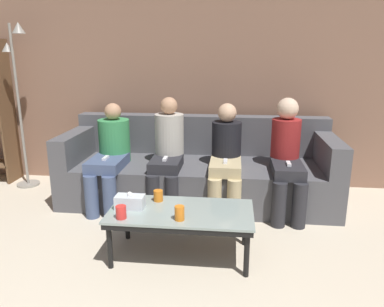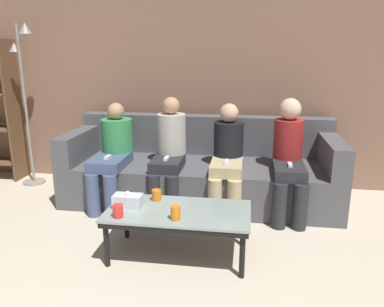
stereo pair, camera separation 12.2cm
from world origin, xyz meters
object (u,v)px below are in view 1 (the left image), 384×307
Objects in this scene: couch at (199,171)px; cup_far_center at (158,196)px; cup_near_right at (180,213)px; seated_person_mid_right at (226,156)px; coffee_table at (181,215)px; standing_lamp at (19,89)px; tissue_box at (130,202)px; seated_person_left_end at (111,152)px; seated_person_right_end at (287,154)px; cup_near_left at (121,212)px; seated_person_mid_left at (168,151)px.

couch reaches higher than cup_far_center.
couch is 1.38m from cup_near_right.
couch is 2.66× the size of seated_person_mid_right.
cup_near_right is 0.10× the size of seated_person_mid_right.
couch is at bearing 89.09° from coffee_table.
standing_lamp reaches higher than couch.
cup_near_right is 0.06× the size of standing_lamp.
tissue_box is 1.07m from seated_person_left_end.
coffee_table is 0.98× the size of seated_person_right_end.
cup_far_center is 0.05× the size of standing_lamp.
standing_lamp is (-2.03, 1.39, 0.80)m from coffee_table.
coffee_table is 2.59m from standing_lamp.
couch is 1.47m from cup_near_left.
cup_far_center is 0.08× the size of seated_person_mid_right.
seated_person_right_end reaches higher than tissue_box.
cup_near_right is 1.18m from seated_person_mid_right.
cup_far_center is 0.08× the size of seated_person_mid_left.
coffee_table is at bearing -74.47° from seated_person_mid_left.
standing_lamp is (-2.05, 0.18, 0.83)m from couch.
seated_person_mid_left is (-0.07, 0.82, 0.15)m from cup_far_center.
cup_near_left is at bearing -138.58° from seated_person_right_end.
seated_person_left_end is (-0.86, 0.96, 0.21)m from coffee_table.
cup_far_center is 0.84m from seated_person_mid_left.
seated_person_mid_left is (-0.27, 0.98, 0.24)m from coffee_table.
cup_far_center is at bearing 40.94° from tissue_box.
tissue_box reaches higher than cup_near_left.
seated_person_mid_left is (1.75, -0.41, -0.56)m from standing_lamp.
seated_person_mid_right is at bearing 75.25° from cup_near_right.
seated_person_mid_left is at bearing 178.99° from seated_person_right_end.
coffee_table is at bearing -132.96° from seated_person_right_end.
seated_person_mid_right is 0.58m from seated_person_right_end.
seated_person_mid_right is at bearing -10.42° from standing_lamp.
seated_person_left_end is (-0.65, 0.80, 0.13)m from cup_far_center.
tissue_box reaches higher than cup_far_center.
seated_person_right_end reaches higher than cup_far_center.
seated_person_mid_left is 1.05× the size of seated_person_mid_right.
seated_person_right_end is (1.30, 1.15, 0.16)m from cup_near_left.
cup_far_center is (-0.22, 0.33, -0.01)m from cup_near_right.
seated_person_right_end is at bearing -1.01° from seated_person_mid_left.
cup_near_left is 0.05× the size of standing_lamp.
seated_person_mid_left reaches higher than tissue_box.
coffee_table is 1.05m from seated_person_mid_left.
seated_person_right_end reaches higher than couch.
seated_person_mid_right is (0.31, 0.96, 0.21)m from coffee_table.
tissue_box reaches higher than cup_near_right.
coffee_table is 0.40m from tissue_box.
couch is at bearing 89.75° from cup_near_right.
cup_near_left is 0.09× the size of seated_person_mid_left.
seated_person_left_end is at bearing 129.12° from cup_far_center.
coffee_table is at bearing -107.89° from seated_person_mid_right.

